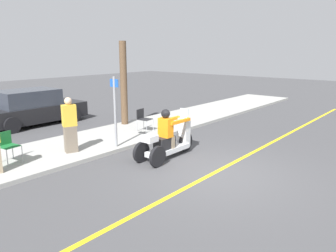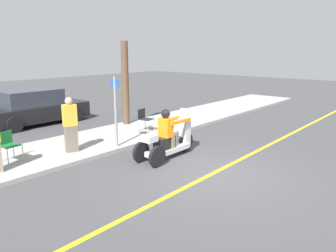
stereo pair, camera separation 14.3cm
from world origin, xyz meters
TOP-DOWN VIEW (x-y plane):
  - ground_plane at (0.00, 0.00)m, footprint 60.00×60.00m
  - lane_stripe at (0.22, 0.00)m, footprint 24.00×0.12m
  - sidewalk_strip at (0.00, 4.60)m, footprint 28.00×2.80m
  - motorcycle_trike at (0.22, 1.73)m, footprint 2.25×0.72m
  - spectator_end_of_line at (-1.52, 4.05)m, footprint 0.45×0.35m
  - folding_chair_set_back at (1.77, 4.25)m, footprint 0.52×0.52m
  - folding_chair_curbside at (-3.13, 4.63)m, footprint 0.52×0.52m
  - parked_car_lot_left at (-0.07, 9.03)m, footprint 4.24×2.06m
  - tree_trunk at (2.14, 5.65)m, footprint 0.28×0.28m
  - street_sign at (-0.27, 3.45)m, footprint 0.08×0.36m

SIDE VIEW (x-z plane):
  - ground_plane at x=0.00m, z-range 0.00..0.00m
  - lane_stripe at x=0.22m, z-range 0.00..0.01m
  - sidewalk_strip at x=0.00m, z-range 0.00..0.12m
  - motorcycle_trike at x=0.22m, z-range -0.21..1.26m
  - folding_chair_set_back at x=1.77m, z-range 0.21..1.03m
  - folding_chair_curbside at x=-3.13m, z-range 0.21..1.03m
  - parked_car_lot_left at x=-0.07m, z-range -0.04..1.44m
  - spectator_end_of_line at x=-1.52m, z-range 0.09..1.74m
  - street_sign at x=-0.27m, z-range 0.22..2.42m
  - tree_trunk at x=2.14m, z-range 0.12..3.45m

